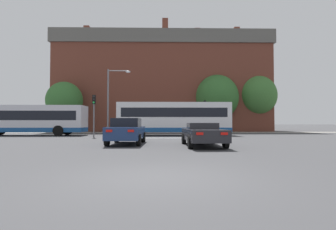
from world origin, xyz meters
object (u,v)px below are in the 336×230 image
object	(u,v)px
car_saloon_left	(127,131)
traffic_light_far_right	(205,111)
traffic_light_near_left	(94,108)
bus_crossing_trailing	(28,119)
street_lamp_junction	(112,94)
car_roadster_right	(203,134)
bus_crossing_lead	(174,118)
pedestrian_waiting	(188,125)

from	to	relation	value
car_saloon_left	traffic_light_far_right	world-z (taller)	traffic_light_far_right
traffic_light_near_left	bus_crossing_trailing	bearing A→B (deg)	155.39
bus_crossing_trailing	street_lamp_junction	world-z (taller)	street_lamp_junction
car_roadster_right	bus_crossing_trailing	bearing A→B (deg)	140.50
bus_crossing_trailing	traffic_light_far_right	size ratio (longest dim) A/B	2.68
traffic_light_near_left	car_roadster_right	bearing A→B (deg)	-47.03
car_saloon_left	bus_crossing_trailing	bearing A→B (deg)	137.27
bus_crossing_lead	traffic_light_near_left	xyz separation A→B (m)	(-7.09, -3.45, 0.74)
traffic_light_far_right	traffic_light_near_left	world-z (taller)	traffic_light_far_right
bus_crossing_lead	pedestrian_waiting	world-z (taller)	bus_crossing_lead
traffic_light_far_right	street_lamp_junction	xyz separation A→B (m)	(-10.57, -7.30, 1.35)
bus_crossing_lead	traffic_light_near_left	bearing A→B (deg)	115.91
bus_crossing_lead	car_saloon_left	bearing A→B (deg)	163.56
pedestrian_waiting	traffic_light_far_right	bearing A→B (deg)	-52.63
pedestrian_waiting	bus_crossing_trailing	bearing A→B (deg)	-178.20
car_roadster_right	pedestrian_waiting	distance (m)	20.82
bus_crossing_trailing	traffic_light_far_right	xyz separation A→B (m)	(18.79, 7.62, 1.21)
bus_crossing_lead	traffic_light_far_right	distance (m)	8.76
bus_crossing_trailing	pedestrian_waiting	xyz separation A→B (m)	(16.72, 8.67, -0.60)
car_roadster_right	pedestrian_waiting	bearing A→B (deg)	85.12
car_roadster_right	bus_crossing_lead	bearing A→B (deg)	93.43
car_roadster_right	bus_crossing_trailing	size ratio (longest dim) A/B	0.43
car_roadster_right	traffic_light_near_left	world-z (taller)	traffic_light_near_left
traffic_light_near_left	car_saloon_left	bearing A→B (deg)	-62.36
traffic_light_far_right	pedestrian_waiting	world-z (taller)	traffic_light_far_right
street_lamp_junction	car_roadster_right	bearing A→B (deg)	-59.65
pedestrian_waiting	car_saloon_left	bearing A→B (deg)	-131.35
traffic_light_far_right	pedestrian_waiting	size ratio (longest dim) A/B	2.49
bus_crossing_trailing	street_lamp_junction	bearing A→B (deg)	-87.76
traffic_light_near_left	pedestrian_waiting	world-z (taller)	traffic_light_near_left
traffic_light_near_left	pedestrian_waiting	bearing A→B (deg)	52.10
car_roadster_right	bus_crossing_trailing	world-z (taller)	bus_crossing_trailing
street_lamp_junction	pedestrian_waiting	bearing A→B (deg)	44.47
bus_crossing_lead	bus_crossing_trailing	xyz separation A→B (m)	(-14.44, -0.08, -0.17)
traffic_light_far_right	bus_crossing_trailing	bearing A→B (deg)	-157.93
car_saloon_left	traffic_light_near_left	distance (m)	8.55
bus_crossing_trailing	pedestrian_waiting	bearing A→B (deg)	-62.59
pedestrian_waiting	car_roadster_right	bearing A→B (deg)	-118.99
bus_crossing_lead	pedestrian_waiting	bearing A→B (deg)	-14.85
traffic_light_far_right	pedestrian_waiting	bearing A→B (deg)	152.98
bus_crossing_trailing	traffic_light_far_right	world-z (taller)	traffic_light_far_right
bus_crossing_trailing	car_roadster_right	bearing A→B (deg)	-128.01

